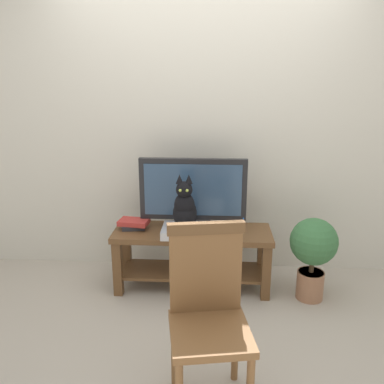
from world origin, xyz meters
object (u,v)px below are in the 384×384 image
tv (193,192)px  media_box (185,231)px  cat (185,208)px  wooden_chair (208,305)px  tv_stand (192,248)px  book_stack (134,224)px  potted_plant (313,250)px

tv → media_box: size_ratio=2.43×
cat → wooden_chair: size_ratio=0.44×
media_box → wooden_chair: wooden_chair is taller
tv_stand → book_stack: book_stack is taller
tv_stand → wooden_chair: wooden_chair is taller
tv → wooden_chair: 1.29m
tv → media_box: (-0.05, -0.17, -0.27)m
tv_stand → potted_plant: (0.94, -0.13, 0.07)m
wooden_chair → book_stack: size_ratio=3.79×
media_box → potted_plant: size_ratio=0.53×
tv → media_box: 0.32m
tv_stand → wooden_chair: (0.15, -1.18, 0.20)m
cat → book_stack: (-0.43, 0.13, -0.18)m
potted_plant → cat: bearing=178.7°
tv_stand → tv: size_ratio=1.47×
tv_stand → potted_plant: 0.95m
tv_stand → potted_plant: size_ratio=1.91×
media_box → book_stack: 0.44m
media_box → book_stack: bearing=165.5°
tv_stand → book_stack: size_ratio=4.94×
tv → potted_plant: size_ratio=1.30×
cat → wooden_chair: 1.10m
tv → cat: tv is taller
wooden_chair → potted_plant: 1.32m
tv_stand → potted_plant: bearing=-7.9°
book_stack → wooden_chair: bearing=-62.2°
book_stack → media_box: bearing=-14.5°
potted_plant → wooden_chair: bearing=-126.9°
tv → cat: size_ratio=1.99×
wooden_chair → book_stack: (-0.63, 1.20, -0.01)m
book_stack → potted_plant: (1.42, -0.15, -0.12)m
media_box → potted_plant: potted_plant is taller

